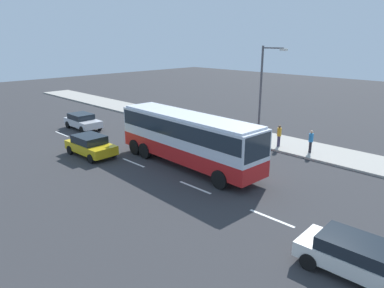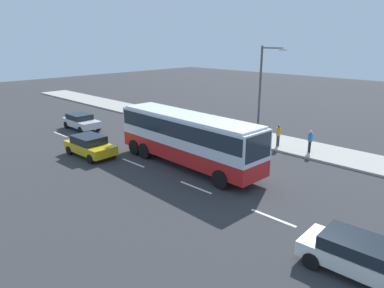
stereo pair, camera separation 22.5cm
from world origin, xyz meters
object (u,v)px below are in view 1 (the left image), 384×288
Objects in this scene: car_silver_hatch at (83,121)px; pedestrian_at_crossing at (279,134)px; car_yellow_taxi at (90,145)px; car_white_minivan at (361,258)px; coach_bus at (187,135)px; street_lamp at (263,90)px; pedestrian_near_curb at (311,140)px.

pedestrian_at_crossing is at bearing 25.76° from car_silver_hatch.
pedestrian_at_crossing is (8.61, 10.99, 0.33)m from car_yellow_taxi.
car_white_minivan is at bearing -7.29° from car_silver_hatch.
car_silver_hatch is at bearing -178.00° from coach_bus.
street_lamp is at bearing 53.01° from car_yellow_taxi.
car_silver_hatch is 26.46m from car_white_minivan.
car_yellow_taxi is (-6.41, -3.40, -1.35)m from coach_bus.
car_white_minivan is (12.29, -3.62, -1.39)m from coach_bus.
car_silver_hatch is at bearing 169.81° from car_white_minivan.
street_lamp reaches higher than pedestrian_at_crossing.
car_silver_hatch is at bearing -150.86° from pedestrian_at_crossing.
street_lamp is (7.34, 10.38, 3.64)m from car_yellow_taxi.
car_white_minivan is (26.20, -3.68, -0.01)m from car_silver_hatch.
car_white_minivan is at bearing -101.88° from pedestrian_near_curb.
street_lamp is at bearing 134.78° from car_white_minivan.
coach_bus is at bearing -165.94° from pedestrian_near_curb.
pedestrian_near_curb is at bearing 10.95° from pedestrian_at_crossing.
car_white_minivan is at bearing -43.03° from street_lamp.
pedestrian_near_curb is at bearing 121.53° from car_white_minivan.
pedestrian_at_crossing is at bearing 76.11° from coach_bus.
coach_bus is 6.71× the size of pedestrian_at_crossing.
car_white_minivan is 13.84m from pedestrian_near_curb.
pedestrian_near_curb is 5.04m from street_lamp.
car_silver_hatch is 0.90× the size of car_white_minivan.
coach_bus is 1.51× the size of street_lamp.
car_silver_hatch is at bearing 153.51° from car_yellow_taxi.
car_silver_hatch reaches higher than car_white_minivan.
car_silver_hatch is 2.47× the size of pedestrian_near_curb.
car_yellow_taxi reaches higher than car_silver_hatch.
car_silver_hatch is 20.11m from pedestrian_near_curb.
car_white_minivan is at bearing -14.18° from coach_bus.
car_silver_hatch is 0.98× the size of car_yellow_taxi.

